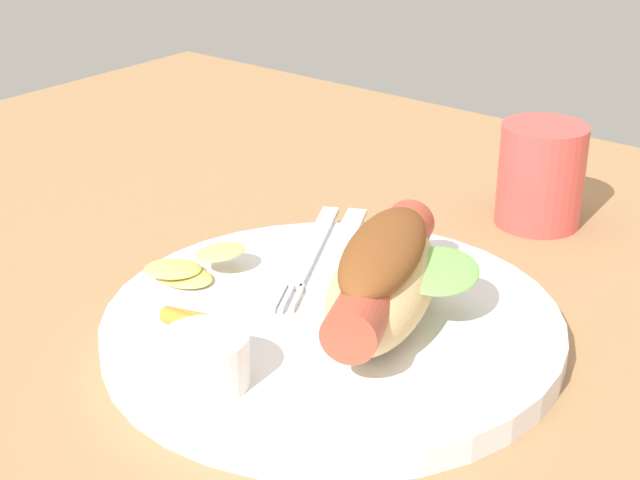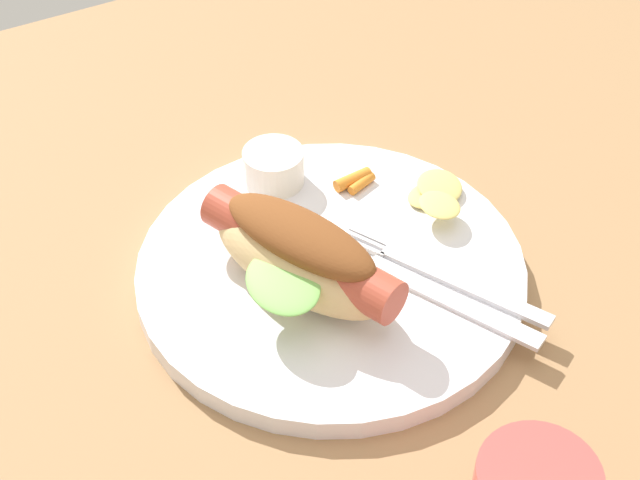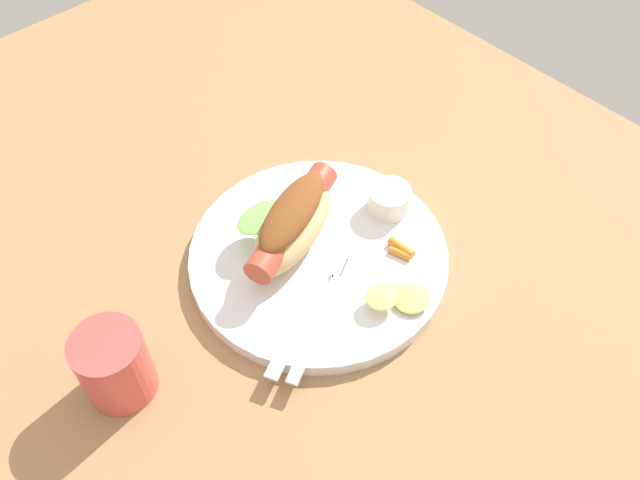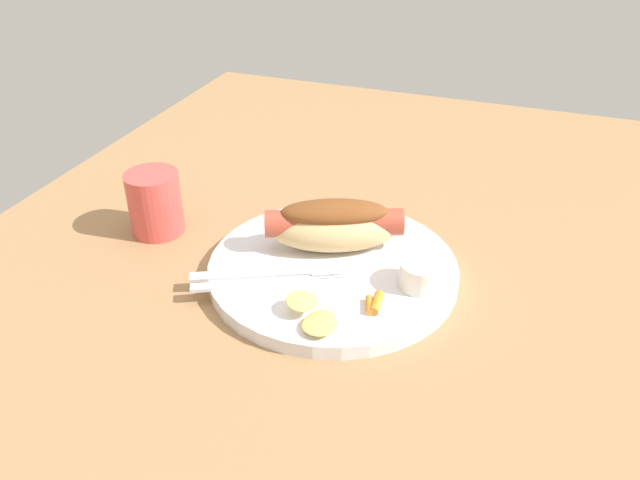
# 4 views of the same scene
# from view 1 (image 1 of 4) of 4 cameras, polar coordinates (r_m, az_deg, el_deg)

# --- Properties ---
(ground_plane) EXTENTS (1.20, 0.90, 0.02)m
(ground_plane) POSITION_cam_1_polar(r_m,az_deg,el_deg) (0.58, 1.95, -7.04)
(ground_plane) COLOR #9E754C
(plate) EXTENTS (0.28, 0.28, 0.02)m
(plate) POSITION_cam_1_polar(r_m,az_deg,el_deg) (0.58, 0.60, -5.22)
(plate) COLOR white
(plate) RESTS_ON ground_plane
(hot_dog) EXTENTS (0.11, 0.15, 0.06)m
(hot_dog) POSITION_cam_1_polar(r_m,az_deg,el_deg) (0.56, 3.81, -2.18)
(hot_dog) COLOR #DBB77A
(hot_dog) RESTS_ON plate
(sauce_ramekin) EXTENTS (0.05, 0.05, 0.03)m
(sauce_ramekin) POSITION_cam_1_polar(r_m,az_deg,el_deg) (0.51, -6.78, -7.03)
(sauce_ramekin) COLOR white
(sauce_ramekin) RESTS_ON plate
(fork) EXTENTS (0.08, 0.15, 0.00)m
(fork) POSITION_cam_1_polar(r_m,az_deg,el_deg) (0.65, -0.63, -0.77)
(fork) COLOR silver
(fork) RESTS_ON plate
(knife) EXTENTS (0.07, 0.12, 0.00)m
(knife) POSITION_cam_1_polar(r_m,az_deg,el_deg) (0.66, 1.14, -0.46)
(knife) COLOR silver
(knife) RESTS_ON plate
(chips_pile) EXTENTS (0.06, 0.07, 0.02)m
(chips_pile) POSITION_cam_1_polar(r_m,az_deg,el_deg) (0.63, -7.66, -1.58)
(chips_pile) COLOR #DCC96A
(chips_pile) RESTS_ON plate
(carrot_garnish) EXTENTS (0.03, 0.02, 0.01)m
(carrot_garnish) POSITION_cam_1_polar(r_m,az_deg,el_deg) (0.57, -7.93, -4.64)
(carrot_garnish) COLOR orange
(carrot_garnish) RESTS_ON plate
(drinking_cup) EXTENTS (0.06, 0.06, 0.08)m
(drinking_cup) POSITION_cam_1_polar(r_m,az_deg,el_deg) (0.75, 12.85, 3.75)
(drinking_cup) COLOR #D84C47
(drinking_cup) RESTS_ON ground_plane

